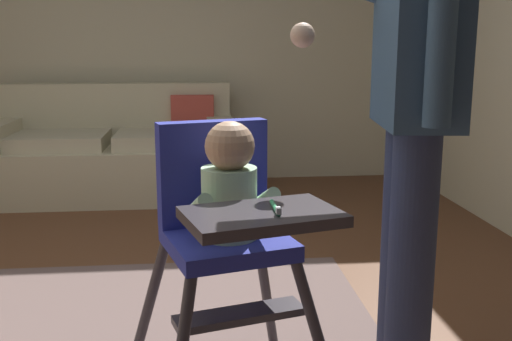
{
  "coord_description": "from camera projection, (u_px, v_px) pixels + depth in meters",
  "views": [
    {
      "loc": [
        0.28,
        -2.35,
        1.15
      ],
      "look_at": [
        0.46,
        -0.54,
        0.77
      ],
      "focal_mm": 41.83,
      "sensor_mm": 36.0,
      "label": 1
    }
  ],
  "objects": [
    {
      "name": "couch",
      "position": [
        115.0,
        153.0,
        4.66
      ],
      "size": [
        1.85,
        0.86,
        0.86
      ],
      "rotation": [
        0.0,
        0.0,
        -1.57
      ],
      "color": "beige",
      "rests_on": "ground"
    },
    {
      "name": "ground",
      "position": [
        134.0,
        338.0,
        2.5
      ],
      "size": [
        6.0,
        7.25,
        0.1
      ],
      "primitive_type": "cube",
      "color": "brown"
    },
    {
      "name": "wall_far",
      "position": [
        161.0,
        23.0,
        5.0
      ],
      "size": [
        5.2,
        0.06,
        2.69
      ],
      "primitive_type": "cube",
      "color": "beige",
      "rests_on": "ground"
    },
    {
      "name": "high_chair",
      "position": [
        227.0,
        213.0,
        1.84
      ],
      "size": [
        0.74,
        0.83,
        0.94
      ],
      "rotation": [
        0.0,
        0.0,
        -1.3
      ],
      "color": "#373238",
      "rests_on": "ground"
    },
    {
      "name": "adult_standing",
      "position": [
        412.0,
        116.0,
        1.76
      ],
      "size": [
        0.51,
        0.54,
        1.67
      ],
      "rotation": [
        0.0,
        0.0,
        3.01
      ],
      "color": "#31395A",
      "rests_on": "ground"
    }
  ]
}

